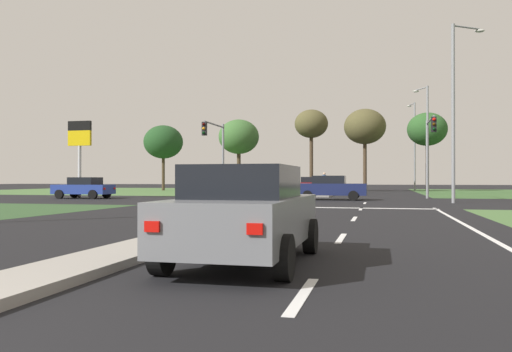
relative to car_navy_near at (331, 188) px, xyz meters
The scene contains 34 objects.
ground_plane 2.78m from the car_navy_near, 116.53° to the right, with size 200.00×200.00×0.00m, color black.
grass_verge_far_left 34.67m from the car_navy_near, 140.34° to the left, with size 35.00×35.00×0.01m, color #476B38.
median_island_near 21.42m from the car_navy_near, 93.18° to the right, with size 1.20×22.00×0.14m, color gray.
median_island_far 22.67m from the car_navy_near, 93.00° to the left, with size 1.20×36.00×0.14m, color gray.
lane_dash_near 28.23m from the car_navy_near, 85.30° to the right, with size 0.14×2.00×0.01m, color silver.
lane_dash_second 22.25m from the car_navy_near, 84.03° to the right, with size 0.14×2.00×0.01m, color silver.
lane_dash_third 16.30m from the car_navy_near, 81.83° to the right, with size 0.14×2.00×0.01m, color silver.
lane_dash_fourth 10.41m from the car_navy_near, 77.12° to the right, with size 0.14×2.00×0.01m, color silver.
lane_dash_fifth 4.79m from the car_navy_near, 60.67° to the right, with size 0.14×2.00×0.01m, color silver.
edge_line_right 21.16m from the car_navy_near, 74.47° to the right, with size 0.14×24.00×0.01m, color silver.
stop_bar_near 9.77m from the car_navy_near, 74.42° to the right, with size 6.40×0.50×0.01m, color silver.
crosswalk_bar_near 10.75m from the car_navy_near, 135.04° to the right, with size 0.70×2.80×0.01m, color silver.
crosswalk_bar_second 9.97m from the car_navy_near, 130.35° to the right, with size 0.70×2.80×0.01m, color silver.
crosswalk_bar_third 9.27m from the car_navy_near, 124.91° to the right, with size 0.70×2.80×0.01m, color silver.
crosswalk_bar_fourth 8.67m from the car_navy_near, 118.63° to the right, with size 0.70×2.80×0.01m, color silver.
crosswalk_bar_fifth 8.18m from the car_navy_near, 111.51° to the right, with size 0.70×2.80×0.01m, color silver.
crosswalk_bar_sixth 7.84m from the car_navy_near, 103.63° to the right, with size 0.70×2.80×0.01m, color silver.
crosswalk_bar_seventh 7.65m from the car_navy_near, 95.18° to the right, with size 0.70×2.80×0.01m, color silver.
car_navy_near is the anchor object (origin of this frame).
car_blue_third 17.41m from the car_navy_near, behind, with size 4.14×2.03×1.50m.
car_grey_fourth 26.06m from the car_navy_near, 87.67° to the right, with size 1.99×4.22×1.59m.
car_maroon_fifth 15.62m from the car_navy_near, 102.81° to the left, with size 1.94×4.28×1.59m.
traffic_signal_far_right 7.49m from the car_navy_near, 20.36° to the left, with size 0.32×5.05×5.56m.
traffic_signal_far_left 9.65m from the car_navy_near, 163.92° to the left, with size 0.32×4.72×5.68m.
street_lamp_second 9.28m from the car_navy_near, 20.46° to the right, with size 1.99×1.35×10.30m.
street_lamp_third 16.33m from the car_navy_near, 62.82° to the left, with size 1.27×1.74×9.69m.
street_lamp_fourth 33.11m from the car_navy_near, 77.28° to the left, with size 0.93×1.89×10.82m.
pedestrian_at_median 7.98m from the car_navy_near, 99.32° to the left, with size 0.34×0.34×1.79m.
fuel_price_totem 18.45m from the car_navy_near, behind, with size 1.80×0.24×5.61m.
treeline_near 33.54m from the car_navy_near, 133.17° to the left, with size 4.79×4.79×7.96m.
treeline_second 26.64m from the car_navy_near, 119.14° to the left, with size 4.66×4.66×8.24m.
treeline_third 23.86m from the car_navy_near, 100.78° to the left, with size 3.70×3.70×9.09m.
treeline_fourth 24.07m from the car_navy_near, 86.29° to the left, with size 4.54×4.54×9.06m.
treeline_fifth 29.76m from the car_navy_near, 73.25° to the left, with size 4.50×4.50×9.04m.
Camera 1 is at (4.40, -1.76, 1.37)m, focal length 36.06 mm.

